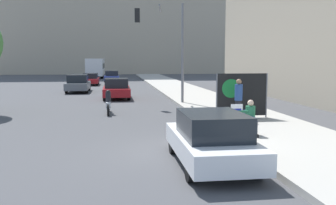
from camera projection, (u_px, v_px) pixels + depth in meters
ground_plane at (186, 153)px, 11.39m from camera, size 160.00×160.00×0.00m
sidewalk_curb at (200, 98)px, 26.67m from camera, size 4.37×90.00×0.18m
seated_protester at (250, 116)px, 13.17m from camera, size 0.94×0.77×1.24m
jogger_on_sidewalk at (238, 99)px, 16.30m from camera, size 0.34×0.34×1.82m
pedestrian_behind at (230, 95)px, 18.84m from camera, size 0.34×0.34×1.75m
protest_banner at (241, 95)px, 17.02m from camera, size 2.42×0.06×2.03m
traffic_light_pole at (166, 37)px, 23.04m from camera, size 3.01×2.78×6.08m
parked_car_curbside at (211, 139)px, 9.99m from camera, size 1.83×4.33×1.44m
car_on_road_nearest at (117, 89)px, 27.24m from camera, size 1.90×4.28×1.49m
car_on_road_midblock at (78, 83)px, 32.91m from camera, size 1.90×4.77×1.54m
car_on_road_distant at (91, 79)px, 42.10m from camera, size 1.76×4.42×1.35m
car_on_road_far_lane at (112, 76)px, 48.66m from camera, size 1.89×4.79×1.43m
city_bus_on_road at (96, 67)px, 59.40m from camera, size 2.51×10.81×3.03m
motorcycle_on_road at (108, 104)px, 19.66m from camera, size 0.28×2.23×1.26m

